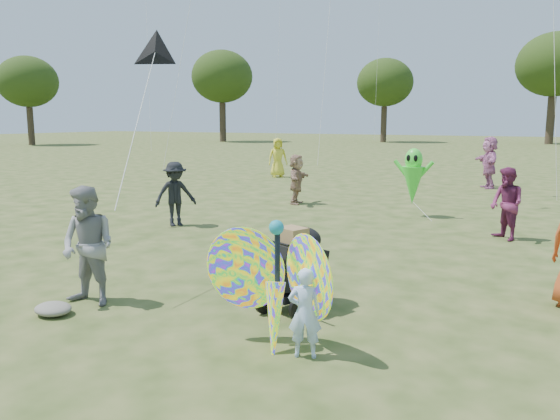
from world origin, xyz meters
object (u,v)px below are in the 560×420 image
at_px(crowd_j, 489,162).
at_px(crowd_g, 278,158).
at_px(crowd_b, 175,194).
at_px(jogging_stroller, 295,262).
at_px(adult_man, 88,246).
at_px(crowd_e, 507,204).
at_px(child_girl, 305,313).
at_px(alien_kite, 413,179).
at_px(butterfly_kite, 276,287).
at_px(crowd_d, 296,179).

bearing_deg(crowd_j, crowd_g, -113.30).
relative_size(crowd_b, jogging_stroller, 1.31).
relative_size(adult_man, crowd_e, 1.07).
relative_size(adult_man, crowd_b, 1.07).
xyz_separation_m(child_girl, crowd_b, (-5.66, 5.05, 0.27)).
bearing_deg(alien_kite, crowd_j, 82.21).
bearing_deg(butterfly_kite, crowd_e, 76.49).
bearing_deg(crowd_b, crowd_e, -38.60).
relative_size(crowd_j, alien_kite, 1.06).
height_order(crowd_b, jogging_stroller, crowd_b).
xyz_separation_m(crowd_b, crowd_d, (1.03, 4.29, -0.02)).
distance_m(crowd_d, alien_kite, 3.59).
height_order(crowd_d, jogging_stroller, crowd_d).
xyz_separation_m(butterfly_kite, alien_kite, (-0.72, 8.72, 0.29)).
xyz_separation_m(crowd_b, crowd_e, (6.94, 1.92, 0.00)).
relative_size(child_girl, crowd_d, 0.66).
distance_m(crowd_g, jogging_stroller, 16.41).
bearing_deg(crowd_g, crowd_d, -96.91).
height_order(crowd_b, crowd_d, crowd_b).
height_order(crowd_e, crowd_g, crowd_g).
xyz_separation_m(adult_man, crowd_g, (-5.39, 15.57, 0.03)).
bearing_deg(crowd_b, crowd_d, 22.41).
relative_size(crowd_e, jogging_stroller, 1.32).
xyz_separation_m(adult_man, crowd_b, (-2.44, 4.90, -0.05)).
bearing_deg(butterfly_kite, crowd_g, 117.74).
distance_m(crowd_d, butterfly_kite, 10.20).
bearing_deg(jogging_stroller, crowd_j, 108.63).
xyz_separation_m(child_girl, crowd_d, (-4.63, 9.35, 0.25)).
bearing_deg(crowd_g, butterfly_kite, -101.13).
bearing_deg(crowd_b, crowd_g, 51.36).
distance_m(child_girl, butterfly_kite, 0.43).
height_order(crowd_j, jogging_stroller, crowd_j).
bearing_deg(alien_kite, crowd_b, -140.69).
height_order(crowd_g, crowd_j, crowd_j).
distance_m(crowd_g, crowd_j, 8.48).
distance_m(jogging_stroller, alien_kite, 7.48).
distance_m(child_girl, crowd_g, 17.94).
height_order(crowd_g, butterfly_kite, crowd_g).
xyz_separation_m(crowd_d, crowd_e, (5.91, -2.37, 0.02)).
relative_size(crowd_b, crowd_d, 1.03).
relative_size(adult_man, alien_kite, 0.92).
bearing_deg(adult_man, jogging_stroller, 21.59).
xyz_separation_m(crowd_b, crowd_g, (-2.95, 10.68, 0.09)).
bearing_deg(alien_kite, butterfly_kite, -85.29).
distance_m(crowd_e, butterfly_kite, 7.10).
relative_size(child_girl, crowd_e, 0.64).
distance_m(child_girl, adult_man, 3.25).
height_order(jogging_stroller, alien_kite, alien_kite).
bearing_deg(crowd_j, adult_man, -35.22).
bearing_deg(crowd_d, crowd_b, 155.70).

